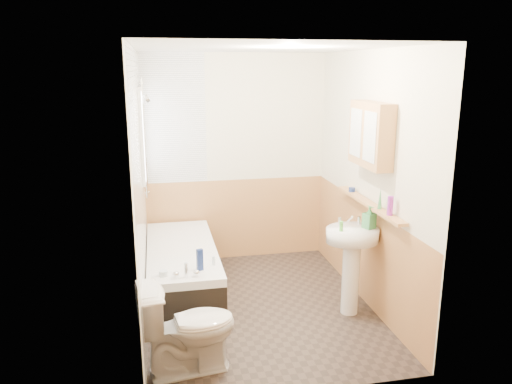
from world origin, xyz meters
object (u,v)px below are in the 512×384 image
bathtub (182,270)px  pine_shelf (369,204)px  medicine_cabinet (371,135)px  toilet (188,328)px  sink (352,253)px

bathtub → pine_shelf: (1.77, -0.63, 0.79)m
medicine_cabinet → bathtub: bearing=159.9°
bathtub → toilet: 1.39m
sink → pine_shelf: (0.20, 0.11, 0.44)m
pine_shelf → medicine_cabinet: 0.67m
sink → medicine_cabinet: 1.13m
medicine_cabinet → toilet: bearing=-157.0°
sink → toilet: bearing=-156.7°
bathtub → sink: bearing=-25.2°
bathtub → medicine_cabinet: size_ratio=2.67×
toilet → pine_shelf: 2.07m
pine_shelf → medicine_cabinet: bearing=-159.3°
toilet → sink: 1.75m
sink → bathtub: bearing=156.0°
sink → medicine_cabinet: size_ratio=1.48×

